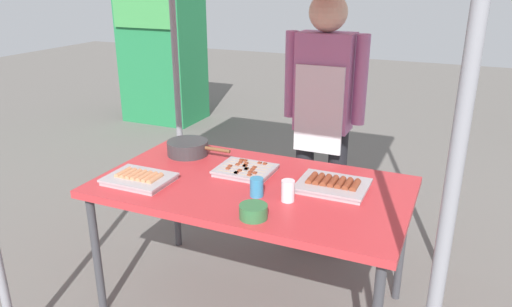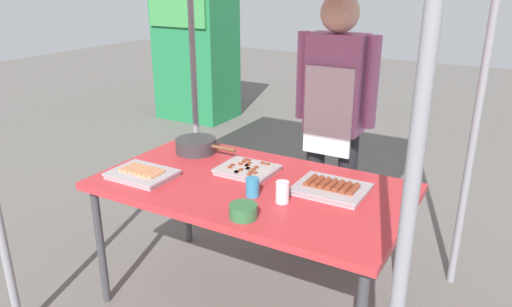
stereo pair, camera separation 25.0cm
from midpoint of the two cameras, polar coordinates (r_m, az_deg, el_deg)
The scene contains 11 objects.
ground_plane at distance 2.90m, azimuth 2.07°, elevation -17.30°, with size 18.00×18.00×0.00m, color #66605B.
stall_table at distance 2.53m, azimuth 2.27°, elevation -4.70°, with size 1.60×0.90×0.75m.
tray_grilled_sausages at distance 2.62m, azimuth -10.64°, elevation -2.41°, with size 0.34×0.25×0.05m.
tray_meat_skewers at distance 2.64m, azimuth 1.68°, elevation -1.98°, with size 0.30×0.25×0.04m.
tray_pork_links at distance 2.45m, azimuth 11.76°, elevation -4.10°, with size 0.35×0.28×0.05m.
cooking_wok at distance 2.95m, azimuth -4.66°, elevation 0.97°, with size 0.41×0.25×0.08m.
condiment_bowl at distance 2.16m, azimuth 1.82°, elevation -6.88°, with size 0.13×0.13×0.06m, color #33723F.
drink_cup_near_edge at distance 2.30m, azimuth 6.23°, elevation -4.60°, with size 0.06×0.06×0.11m, color white.
drink_cup_by_wok at distance 2.36m, azimuth 2.61°, elevation -4.04°, with size 0.07×0.07×0.09m, color #338CBF.
vendor_woman at distance 3.05m, azimuth 11.55°, elevation 5.27°, with size 0.52×0.23×1.68m.
neighbor_stall_right at distance 6.33m, azimuth -5.93°, elevation 11.88°, with size 0.91×0.70×1.71m.
Camera 2 is at (1.17, -1.99, 1.76)m, focal length 33.97 mm.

